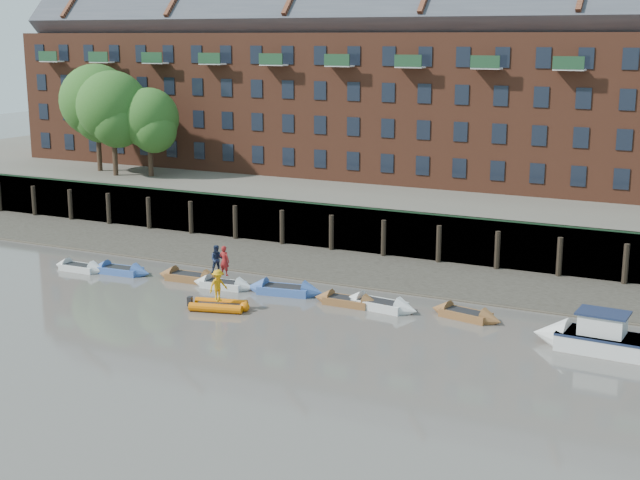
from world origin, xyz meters
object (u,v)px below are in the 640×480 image
Objects in this scene: person_rib_crew at (218,285)px; rowboat_0 at (80,268)px; rowboat_1 at (121,270)px; motor_launch at (588,337)px; rowboat_5 at (348,301)px; person_rower_b at (217,260)px; person_rower_a at (224,261)px; rowboat_6 at (380,305)px; rib_tender at (221,306)px; rowboat_7 at (466,315)px; rowboat_2 at (190,277)px; rowboat_4 at (285,290)px; rowboat_3 at (223,285)px.

rowboat_0 is at bearing 96.60° from person_rib_crew.
motor_launch is at bearing -6.36° from rowboat_1.
rowboat_5 is at bearing -3.02° from rowboat_1.
rowboat_0 is 18.83m from rowboat_5.
person_rower_b is at bearing 54.24° from person_rib_crew.
person_rower_a reaches higher than rowboat_1.
rowboat_5 is at bearing -174.86° from person_rower_a.
motor_launch is at bearing -1.27° from rowboat_6.
rowboat_6 reaches higher than rowboat_1.
rib_tender is at bearing -24.42° from rowboat_1.
rowboat_7 reaches higher than rowboat_0.
rowboat_6 is 9.08m from person_rib_crew.
rowboat_2 is at bearing -166.93° from rowboat_7.
rowboat_0 is at bearing 151.51° from rib_tender.
motor_launch is 3.42× the size of person_rower_a.
rowboat_1 is 11.68m from rowboat_4.
rowboat_3 is 3.99m from rowboat_4.
person_rower_a is at bearing -165.09° from rowboat_7.
rowboat_6 is 11.77m from motor_launch.
rowboat_6 reaches higher than rib_tender.
rowboat_4 reaches higher than rowboat_3.
rowboat_7 is 2.43× the size of person_rib_crew.
rowboat_1 is at bearing 176.74° from rowboat_3.
rowboat_7 is 2.47× the size of person_rower_b.
motor_launch is (17.86, -1.77, 0.41)m from rowboat_4.
rowboat_2 is 6.71m from rowboat_4.
rowboat_5 reaches higher than rib_tender.
rowboat_3 is at bearing -12.46° from rowboat_2.
person_rower_b reaches higher than person_rib_crew.
rib_tender is at bearing 10.19° from motor_launch.
rowboat_7 is at bearing -2.00° from rowboat_2.
rowboat_4 is at bearing -175.89° from rowboat_6.
person_rib_crew is (2.23, -3.94, 1.23)m from rowboat_3.
rowboat_7 reaches higher than rowboat_3.
rowboat_6 is 2.61× the size of person_rower_a.
person_rower_a reaches higher than rowboat_4.
rowboat_5 is at bearing -163.00° from rowboat_7.
rowboat_2 is 1.09× the size of rowboat_3.
rowboat_5 is 6.80m from rowboat_7.
rowboat_7 is (6.77, 0.60, 0.00)m from rowboat_5.
rowboat_5 is (4.27, -0.34, -0.03)m from rowboat_4.
rowboat_6 is (10.16, 0.31, 0.03)m from rowboat_3.
rowboat_5 is (10.99, -0.25, -0.02)m from rowboat_2.
rowboat_2 is at bearing 2.54° from rowboat_1.
person_rower_a reaches higher than rowboat_5.
person_rib_crew is (2.12, -3.97, -0.28)m from person_rower_a.
rowboat_3 is at bearing -178.46° from rowboat_5.
rowboat_1 is at bearing 5.13° from person_rower_a.
rowboat_5 is 2.29× the size of person_rower_a.
rowboat_4 reaches higher than rowboat_0.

